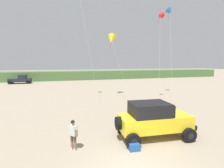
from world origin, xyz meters
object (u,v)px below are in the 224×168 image
at_px(jeep, 153,119).
at_px(person_watching, 73,133).
at_px(kite_blue_swept, 160,15).
at_px(cooler_box, 134,147).
at_px(kite_yellow_diamond, 112,40).
at_px(distant_pickup, 21,79).
at_px(kite_green_box, 170,12).

xyz_separation_m(jeep, person_watching, (-4.90, -0.13, -0.26)).
distance_m(person_watching, kite_blue_swept, 17.07).
xyz_separation_m(cooler_box, kite_yellow_diamond, (2.98, 14.46, 7.57)).
height_order(distant_pickup, kite_yellow_diamond, kite_yellow_diamond).
bearing_deg(kite_green_box, kite_yellow_diamond, 169.27).
height_order(person_watching, kite_blue_swept, kite_blue_swept).
xyz_separation_m(kite_blue_swept, kite_yellow_diamond, (-4.76, 4.07, -2.44)).
relative_size(cooler_box, kite_yellow_diamond, 0.07).
bearing_deg(person_watching, kite_blue_swept, 40.81).
distance_m(cooler_box, kite_green_box, 20.35).
xyz_separation_m(person_watching, kite_green_box, (13.90, 11.96, 10.64)).
height_order(jeep, kite_green_box, kite_green_box).
distance_m(person_watching, cooler_box, 3.36).
distance_m(jeep, distant_pickup, 36.54).
xyz_separation_m(jeep, kite_blue_swept, (5.95, 9.24, 9.00)).
bearing_deg(kite_green_box, jeep, -127.26).
distance_m(distant_pickup, kite_blue_swept, 33.03).
relative_size(distant_pickup, kite_blue_swept, 0.43).
height_order(cooler_box, kite_yellow_diamond, kite_yellow_diamond).
distance_m(person_watching, kite_green_box, 21.19).
bearing_deg(jeep, kite_green_box, 52.74).
bearing_deg(person_watching, kite_green_box, 40.71).
distance_m(kite_green_box, kite_blue_swept, 4.23).
bearing_deg(kite_yellow_diamond, distant_pickup, 127.36).
height_order(jeep, kite_yellow_diamond, kite_yellow_diamond).
bearing_deg(person_watching, distant_pickup, 105.59).
bearing_deg(person_watching, jeep, 1.54).
height_order(kite_green_box, kite_blue_swept, kite_green_box).
bearing_deg(kite_blue_swept, jeep, -122.79).
bearing_deg(kite_blue_swept, kite_yellow_diamond, 139.47).
bearing_deg(cooler_box, distant_pickup, 114.53).
bearing_deg(jeep, cooler_box, -147.16).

